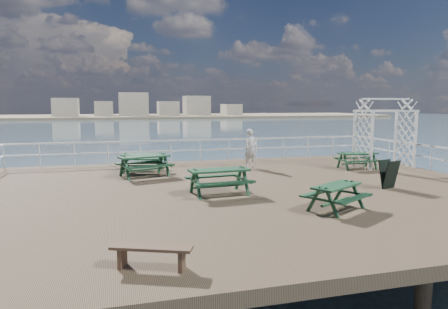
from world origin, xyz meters
TOP-DOWN VIEW (x-y plane):
  - ground at (0.00, 0.00)m, footprint 18.00×14.00m
  - sea_backdrop at (12.54, 134.07)m, footprint 300.00×300.00m
  - railing at (-0.07, 2.57)m, footprint 17.77×13.76m
  - picnic_table_a at (-2.96, 4.45)m, footprint 2.00×1.74m
  - picnic_table_b at (-2.98, 3.22)m, footprint 2.27×2.02m
  - picnic_table_c at (6.15, 2.69)m, footprint 1.72×1.42m
  - picnic_table_d at (-0.93, -0.56)m, footprint 1.98×1.65m
  - picnic_table_e at (1.63, -3.18)m, footprint 2.02×1.90m
  - flat_bench_far at (-3.47, -5.80)m, footprint 1.43×0.84m
  - trellis_arbor at (7.60, 2.86)m, footprint 2.53×1.42m
  - sandwich_board at (4.78, -1.20)m, footprint 0.69×0.58m
  - person at (1.71, 4.15)m, footprint 0.73×0.59m

SIDE VIEW (x-z plane):
  - sea_backdrop at x=12.54m, z-range -5.11..4.09m
  - ground at x=0.00m, z-range -0.30..0.00m
  - flat_bench_far at x=-3.47m, z-range 0.10..0.51m
  - sandwich_board at x=4.78m, z-range -0.01..0.96m
  - picnic_table_e at x=1.63m, z-range 0.11..0.88m
  - picnic_table_c at x=6.15m, z-range 0.11..0.91m
  - picnic_table_a at x=-2.96m, z-range 0.12..0.96m
  - picnic_table_d at x=-0.93m, z-range 0.13..1.04m
  - picnic_table_b at x=-2.98m, z-range 0.13..1.06m
  - person at x=1.71m, z-range 0.00..1.73m
  - railing at x=-0.07m, z-range 0.32..1.42m
  - trellis_arbor at x=7.60m, z-range -0.17..2.91m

